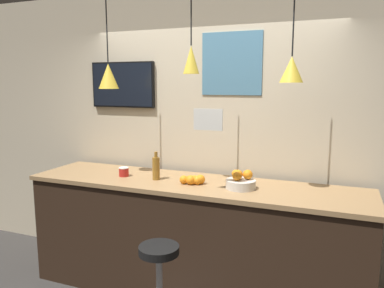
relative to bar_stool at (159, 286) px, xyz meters
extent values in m
cube|color=beige|center=(-0.02, 1.20, 1.00)|extent=(8.00, 0.06, 2.90)
cube|color=black|center=(-0.02, 0.72, 0.07)|extent=(3.06, 0.70, 1.03)
cube|color=#99754C|center=(-0.02, 0.72, 0.61)|extent=(3.10, 0.74, 0.04)
cylinder|color=black|center=(0.00, 0.00, 0.29)|extent=(0.30, 0.30, 0.06)
cylinder|color=beige|center=(0.44, 0.68, 0.66)|extent=(0.25, 0.25, 0.08)
sphere|color=orange|center=(0.38, 0.73, 0.74)|extent=(0.07, 0.07, 0.07)
sphere|color=orange|center=(0.49, 0.72, 0.74)|extent=(0.08, 0.08, 0.08)
sphere|color=orange|center=(0.41, 0.70, 0.74)|extent=(0.08, 0.08, 0.08)
sphere|color=orange|center=(0.41, 0.64, 0.74)|extent=(0.08, 0.08, 0.08)
sphere|color=orange|center=(0.07, 0.69, 0.67)|extent=(0.09, 0.09, 0.09)
sphere|color=orange|center=(0.00, 0.64, 0.67)|extent=(0.08, 0.08, 0.08)
sphere|color=orange|center=(-0.02, 0.65, 0.66)|extent=(0.08, 0.08, 0.08)
sphere|color=orange|center=(0.03, 0.66, 0.66)|extent=(0.08, 0.08, 0.08)
sphere|color=orange|center=(-0.03, 0.69, 0.66)|extent=(0.07, 0.07, 0.07)
sphere|color=orange|center=(0.05, 0.66, 0.66)|extent=(0.08, 0.08, 0.08)
sphere|color=orange|center=(0.02, 0.66, 0.67)|extent=(0.08, 0.08, 0.08)
sphere|color=orange|center=(-0.07, 0.64, 0.66)|extent=(0.08, 0.08, 0.08)
cylinder|color=olive|center=(-0.37, 0.68, 0.73)|extent=(0.07, 0.07, 0.21)
cylinder|color=olive|center=(-0.37, 0.68, 0.86)|extent=(0.03, 0.03, 0.05)
cylinder|color=red|center=(-0.72, 0.68, 0.66)|extent=(0.09, 0.09, 0.08)
cylinder|color=white|center=(-0.72, 0.68, 0.71)|extent=(0.10, 0.10, 0.01)
cylinder|color=black|center=(-0.87, 0.70, 2.02)|extent=(0.01, 0.01, 0.66)
cone|color=gold|center=(-0.87, 0.70, 1.58)|extent=(0.19, 0.19, 0.24)
sphere|color=#F9EFCC|center=(-0.87, 0.70, 1.48)|extent=(0.04, 0.04, 0.04)
cylinder|color=black|center=(-0.02, 0.70, 2.09)|extent=(0.01, 0.01, 0.52)
cone|color=gold|center=(-0.02, 0.70, 1.71)|extent=(0.14, 0.14, 0.24)
sphere|color=#F9EFCC|center=(-0.02, 0.70, 1.61)|extent=(0.04, 0.04, 0.04)
cylinder|color=black|center=(0.82, 0.70, 2.03)|extent=(0.01, 0.01, 0.63)
cone|color=gold|center=(0.82, 0.70, 1.62)|extent=(0.18, 0.18, 0.20)
sphere|color=#F9EFCC|center=(0.82, 0.70, 1.53)|extent=(0.04, 0.04, 0.04)
cube|color=black|center=(-0.99, 1.15, 1.50)|extent=(0.75, 0.04, 0.48)
cube|color=black|center=(-0.99, 1.13, 1.50)|extent=(0.72, 0.01, 0.45)
cube|color=white|center=(0.23, 0.43, 1.23)|extent=(0.24, 0.01, 0.17)
cube|color=teal|center=(0.20, 1.17, 1.69)|extent=(0.59, 0.01, 0.59)
camera|label=1|loc=(1.20, -2.33, 1.51)|focal=35.00mm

